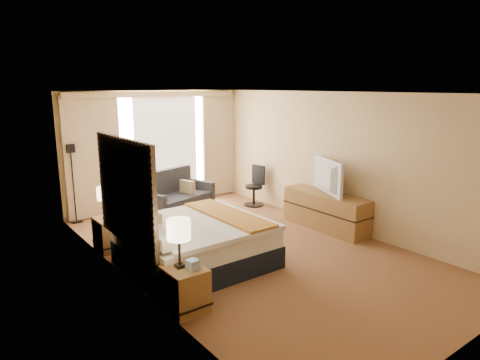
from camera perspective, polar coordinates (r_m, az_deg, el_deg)
floor at (r=7.31m, az=1.47°, el=-9.27°), size 4.20×7.00×0.02m
ceiling at (r=6.79m, az=1.60°, el=11.56°), size 4.20×7.00×0.02m
wall_back at (r=9.87m, az=-11.26°, el=4.06°), size 4.20×0.02×2.60m
wall_front at (r=4.82m, az=28.61°, el=-6.15°), size 4.20×0.02×2.60m
wall_left at (r=5.89m, az=-14.66°, el=-1.79°), size 0.02×7.00×2.60m
wall_right at (r=8.38m, az=12.84°, el=2.51°), size 0.02×7.00×2.60m
headboard at (r=6.09m, az=-15.03°, el=-1.53°), size 0.06×1.85×1.50m
nightstand_left at (r=5.45m, az=-7.34°, el=-14.20°), size 0.45×0.52×0.55m
nightstand_right at (r=7.56m, az=-16.88°, el=-6.85°), size 0.45×0.52×0.55m
media_dresser at (r=8.40m, az=11.33°, el=-4.07°), size 0.50×1.80×0.70m
window at (r=9.95m, az=-9.89°, el=4.30°), size 2.30×0.02×2.30m
curtains at (r=9.76m, az=-11.01°, el=4.62°), size 4.12×0.19×2.56m
bed at (r=6.64m, az=-5.93°, el=-8.32°), size 2.02×1.85×0.98m
loveseat at (r=9.16m, az=-8.62°, el=-2.77°), size 1.71×1.22×0.96m
floor_lamp at (r=9.06m, az=-21.50°, el=1.55°), size 0.20×0.20×1.59m
desk_chair at (r=9.83m, az=2.04°, el=-1.02°), size 0.45×0.45×0.92m
lamp_left at (r=5.18m, az=-8.18°, el=-6.69°), size 0.29×0.29×0.61m
lamp_right at (r=7.37m, az=-17.58°, el=-1.79°), size 0.25×0.25×0.54m
tissue_box at (r=5.27m, az=-6.36°, el=-11.13°), size 0.15×0.15×0.12m
telephone at (r=7.57m, az=-16.30°, el=-4.32°), size 0.23×0.20×0.07m
television at (r=8.24m, az=10.95°, el=0.49°), size 0.59×1.10×0.65m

